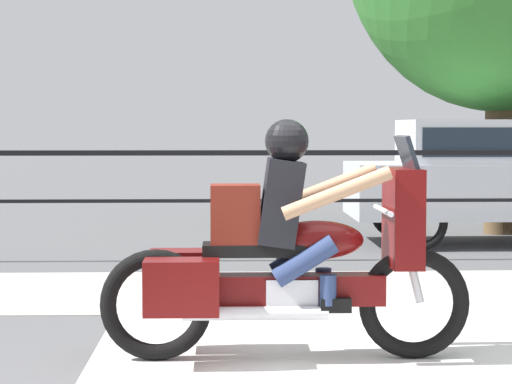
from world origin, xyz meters
name	(u,v)px	position (x,y,z in m)	size (l,w,h in m)	color
ground_plane	(329,383)	(0.00, 0.00, 0.00)	(120.00, 120.00, 0.00)	#565659
sidewalk_band	(290,290)	(0.00, 3.40, 0.01)	(44.00, 2.40, 0.01)	#B7B2A8
fence_railing	(279,174)	(0.00, 5.44, 1.01)	(36.00, 0.05, 1.28)	black
motorcycle	(285,254)	(-0.23, 0.61, 0.71)	(2.46, 0.76, 1.60)	black
parked_car	(493,173)	(2.93, 7.09, 0.94)	(3.93, 1.69, 1.64)	#B7BCC4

